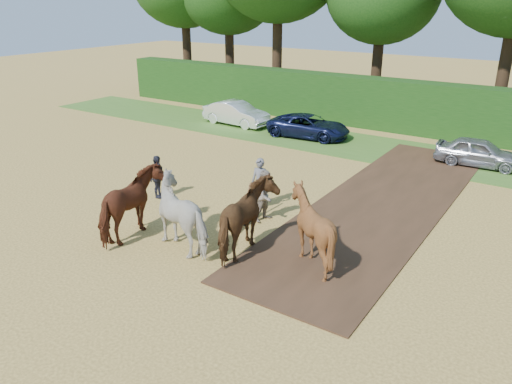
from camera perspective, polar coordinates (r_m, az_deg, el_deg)
The scene contains 8 objects.
ground at distance 15.05m, azimuth -0.43°, elevation -8.69°, with size 120.00×120.00×0.00m, color gold.
earth_strip at distance 20.16m, azimuth 14.40°, elevation -1.21°, with size 4.50×17.00×0.05m, color #472D1C.
grass_verge at distance 26.91m, azimuth 16.54°, elevation 4.26°, with size 50.00×5.00×0.03m, color #38601E.
hedgerow at distance 30.78m, azimuth 19.46°, elevation 8.88°, with size 46.00×1.60×3.00m, color #14380F.
spectator_near at distance 17.77m, azimuth 1.19°, elevation -0.42°, with size 0.92×0.71×1.89m, color tan.
spectator_far at distance 20.22m, azimuth -11.20°, elevation 1.71°, with size 1.02×0.43×1.75m, color #242531.
plough_team at distance 15.71m, azimuth -4.25°, elevation -2.68°, with size 7.76×6.27×2.32m.
parked_cars at distance 26.11m, azimuth 22.76°, elevation 4.49°, with size 30.59×2.94×1.46m.
Camera 1 is at (7.30, -10.78, 7.55)m, focal length 35.00 mm.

